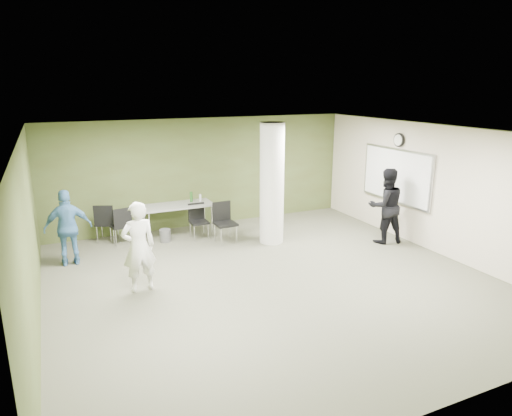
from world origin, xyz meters
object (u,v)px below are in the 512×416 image
woman_white (139,247)px  man_blue (68,228)px  folding_table (178,206)px  man_black (386,206)px  chair_back_left (121,223)px

woman_white → man_blue: size_ratio=1.05×
folding_table → man_black: bearing=-29.5°
woman_white → man_blue: woman_white is taller
chair_back_left → woman_white: 2.70m
folding_table → chair_back_left: bearing=-179.0°
man_black → man_blue: 6.98m
folding_table → woman_white: 3.06m
chair_back_left → man_blue: (-1.16, -0.82, 0.27)m
folding_table → woman_white: woman_white is taller
man_black → woman_white: bearing=14.3°
folding_table → man_blue: bearing=-161.5°
chair_back_left → man_blue: size_ratio=0.56×
woman_white → man_black: bearing=177.0°
folding_table → chair_back_left: folding_table is taller
folding_table → man_blue: man_blue is taller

